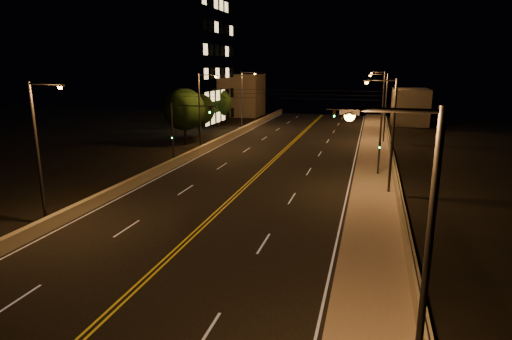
% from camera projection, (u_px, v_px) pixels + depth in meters
% --- Properties ---
extents(ground, '(160.00, 160.00, 0.00)m').
position_uv_depth(ground, '(82.00, 339.00, 16.26)').
color(ground, black).
rests_on(ground, ground).
extents(road, '(18.00, 120.00, 0.02)m').
position_uv_depth(road, '(239.00, 192.00, 35.01)').
color(road, black).
rests_on(road, ground).
extents(sidewalk, '(3.60, 120.00, 0.30)m').
position_uv_depth(sidewalk, '(375.00, 201.00, 32.23)').
color(sidewalk, gray).
rests_on(sidewalk, ground).
extents(curb, '(0.14, 120.00, 0.15)m').
position_uv_depth(curb, '(350.00, 200.00, 32.72)').
color(curb, gray).
rests_on(curb, ground).
extents(parapet_wall, '(0.30, 120.00, 1.00)m').
position_uv_depth(parapet_wall, '(399.00, 195.00, 31.65)').
color(parapet_wall, '#AFAB92').
rests_on(parapet_wall, sidewalk).
extents(jersey_barrier, '(0.45, 120.00, 0.86)m').
position_uv_depth(jersey_barrier, '(139.00, 180.00, 37.22)').
color(jersey_barrier, '#AFAB92').
rests_on(jersey_barrier, ground).
extents(distant_building_right, '(6.00, 10.00, 6.15)m').
position_uv_depth(distant_building_right, '(410.00, 106.00, 75.86)').
color(distant_building_right, gray).
rests_on(distant_building_right, ground).
extents(distant_building_left, '(8.00, 8.00, 8.44)m').
position_uv_depth(distant_building_left, '(242.00, 95.00, 87.94)').
color(distant_building_left, gray).
rests_on(distant_building_left, ground).
extents(parapet_rail, '(0.06, 120.00, 0.06)m').
position_uv_depth(parapet_rail, '(400.00, 188.00, 31.53)').
color(parapet_rail, black).
rests_on(parapet_rail, parapet_wall).
extents(lane_markings, '(17.32, 116.00, 0.00)m').
position_uv_depth(lane_markings, '(239.00, 192.00, 34.94)').
color(lane_markings, silver).
rests_on(lane_markings, road).
extents(streetlight_0, '(2.55, 0.28, 9.19)m').
position_uv_depth(streetlight_0, '(417.00, 253.00, 11.29)').
color(streetlight_0, '#2D2D33').
rests_on(streetlight_0, ground).
extents(streetlight_1, '(2.55, 0.28, 9.19)m').
position_uv_depth(streetlight_1, '(389.00, 129.00, 33.11)').
color(streetlight_1, '#2D2D33').
rests_on(streetlight_1, ground).
extents(streetlight_2, '(2.55, 0.28, 9.19)m').
position_uv_depth(streetlight_2, '(384.00, 104.00, 55.65)').
color(streetlight_2, '#2D2D33').
rests_on(streetlight_2, ground).
extents(streetlight_3, '(2.55, 0.28, 9.19)m').
position_uv_depth(streetlight_3, '(382.00, 94.00, 73.19)').
color(streetlight_3, '#2D2D33').
rests_on(streetlight_3, ground).
extents(streetlight_4, '(2.55, 0.28, 9.19)m').
position_uv_depth(streetlight_4, '(40.00, 144.00, 26.90)').
color(streetlight_4, '#2D2D33').
rests_on(streetlight_4, ground).
extents(streetlight_5, '(2.55, 0.28, 9.19)m').
position_uv_depth(streetlight_5, '(202.00, 106.00, 51.88)').
color(streetlight_5, '#2D2D33').
rests_on(streetlight_5, ground).
extents(streetlight_6, '(2.55, 0.28, 9.19)m').
position_uv_depth(streetlight_6, '(243.00, 96.00, 68.37)').
color(streetlight_6, '#2D2D33').
rests_on(streetlight_6, ground).
extents(traffic_signal_right, '(5.11, 0.31, 6.35)m').
position_uv_depth(traffic_signal_right, '(369.00, 134.00, 39.26)').
color(traffic_signal_right, '#2D2D33').
rests_on(traffic_signal_right, ground).
extents(traffic_signal_left, '(5.11, 0.31, 6.35)m').
position_uv_depth(traffic_signal_left, '(181.00, 127.00, 44.06)').
color(traffic_signal_left, '#2D2D33').
rests_on(traffic_signal_left, ground).
extents(overhead_wires, '(22.00, 0.03, 0.83)m').
position_uv_depth(overhead_wires, '(267.00, 94.00, 42.16)').
color(overhead_wires, black).
extents(building_tower, '(24.00, 15.00, 29.49)m').
position_uv_depth(building_tower, '(151.00, 40.00, 70.43)').
color(building_tower, gray).
rests_on(building_tower, ground).
extents(tree_0, '(5.38, 5.38, 7.29)m').
position_uv_depth(tree_0, '(184.00, 110.00, 55.15)').
color(tree_0, black).
rests_on(tree_0, ground).
extents(tree_1, '(4.56, 4.56, 6.18)m').
position_uv_depth(tree_1, '(199.00, 110.00, 62.15)').
color(tree_1, black).
rests_on(tree_1, ground).
extents(tree_2, '(4.71, 4.71, 6.38)m').
position_uv_depth(tree_2, '(218.00, 103.00, 71.54)').
color(tree_2, black).
rests_on(tree_2, ground).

